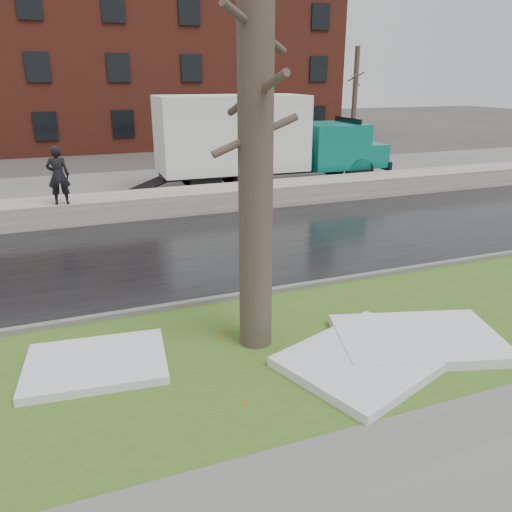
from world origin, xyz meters
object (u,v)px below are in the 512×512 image
object	(u,v)px
tree	(256,140)
box_truck	(259,140)
fire_hydrant	(263,317)
worker	(58,175)

from	to	relation	value
tree	box_truck	distance (m)	13.43
fire_hydrant	box_truck	bearing A→B (deg)	44.76
fire_hydrant	worker	bearing A→B (deg)	85.54
tree	worker	xyz separation A→B (m)	(-3.03, 8.97, -1.91)
tree	worker	bearing A→B (deg)	108.68
worker	tree	bearing A→B (deg)	112.16
fire_hydrant	tree	bearing A→B (deg)	-177.25
tree	box_truck	bearing A→B (deg)	68.46
box_truck	tree	bearing A→B (deg)	-110.33
tree	box_truck	xyz separation A→B (m)	(4.90, 12.41, -1.54)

